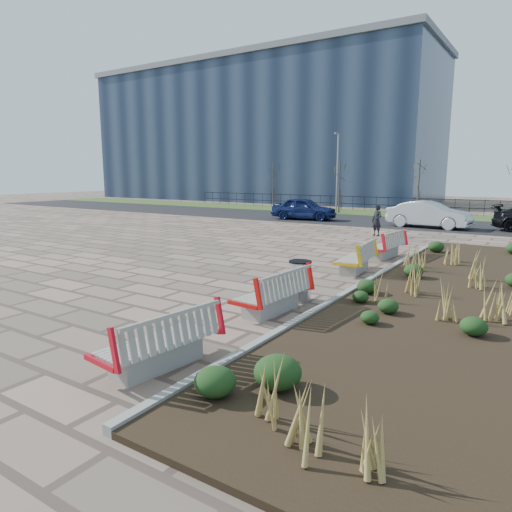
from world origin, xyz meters
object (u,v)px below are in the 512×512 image
Objects in this scene: litter_bin at (300,281)px; car_silver at (429,214)px; pedestrian at (377,220)px; car_blue at (304,209)px; bench_d at (384,244)px; bench_a at (157,339)px; bench_c at (355,257)px; bench_b at (271,291)px; lamp_west at (337,174)px.

litter_bin is 0.21× the size of car_silver.
pedestrian is 0.36× the size of car_blue.
car_blue is (-8.95, 10.96, 0.26)m from bench_d.
litter_bin is 0.23× the size of car_blue.
pedestrian is at bearing -135.06° from car_blue.
bench_a is 1.35× the size of pedestrian.
bench_c is (0.00, 8.68, 0.00)m from bench_a.
car_blue is 0.95× the size of car_silver.
litter_bin is 20.01m from car_blue.
bench_c is 1.35× the size of pedestrian.
bench_d is 6.90m from litter_bin.
bench_c is at bearing -154.87° from car_blue.
car_blue is 8.15m from car_silver.
bench_c is 1.00× the size of bench_d.
litter_bin is 12.88m from pedestrian.
car_blue reaches higher than bench_b.
lamp_west reaches higher than car_blue.
bench_d is 6.19m from pedestrian.
lamp_west is (-9.00, 24.69, 2.54)m from bench_b.
lamp_west is (-9.00, 28.23, 2.54)m from bench_a.
car_blue is (-8.95, 13.97, 0.26)m from bench_c.
bench_c is at bearing -84.48° from bench_d.
bench_a is 4.80m from litter_bin.
bench_d is (0.00, 8.15, 0.00)m from bench_b.
pedestrian is at bearing 104.60° from bench_a.
car_silver is at bearing 96.79° from bench_b.
bench_a is at bearing -85.65° from bench_b.
bench_d is 0.35× the size of lamp_west.
bench_c is 13.78m from car_silver.
lamp_west reaches higher than bench_b.
car_silver is 0.76× the size of lamp_west.
bench_b and bench_c have the same top height.
litter_bin is at bearing 90.98° from bench_b.
bench_d is 0.46× the size of car_silver.
bench_d is at bearing -171.33° from car_silver.
lamp_west reaches higher than bench_a.
lamp_west reaches higher than pedestrian.
bench_a is 3.55m from bench_b.
bench_c is (0.00, 5.13, 0.00)m from bench_b.
car_blue is (-8.95, 19.11, 0.26)m from bench_b.
bench_d is at bearing -148.26° from car_blue.
car_silver is (-0.81, 10.74, 0.27)m from bench_d.
litter_bin is (0.07, -3.88, -0.01)m from bench_c.
lamp_west is at bearing 145.18° from pedestrian.
car_blue reaches higher than bench_d.
bench_b is 21.10m from car_blue.
bench_d is at bearing -61.44° from lamp_west.
litter_bin is 0.63× the size of pedestrian.
car_silver is at bearing 87.78° from bench_c.
bench_a and bench_d have the same top height.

